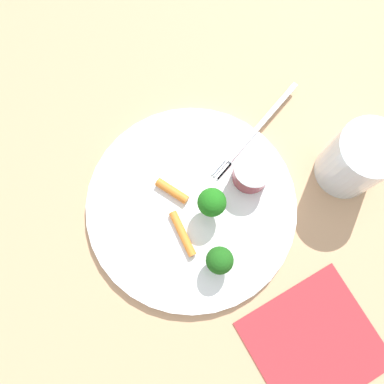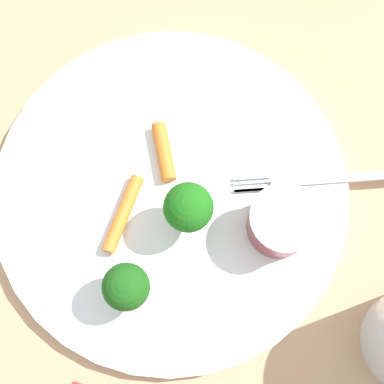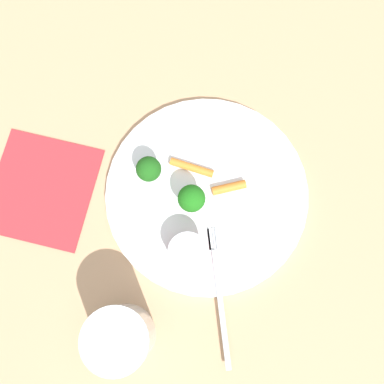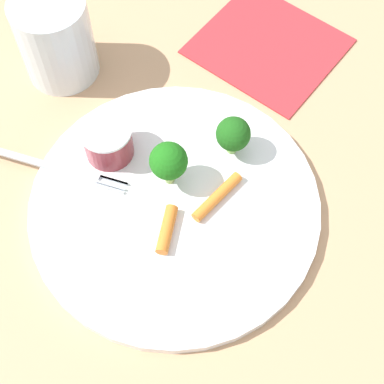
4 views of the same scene
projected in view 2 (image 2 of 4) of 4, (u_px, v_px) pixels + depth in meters
ground_plane at (171, 195)px, 0.44m from camera, size 2.40×2.40×0.00m
plate at (171, 193)px, 0.44m from camera, size 0.27×0.27×0.01m
sauce_cup at (281, 222)px, 0.40m from camera, size 0.05×0.05×0.04m
broccoli_floret_0 at (188, 208)px, 0.39m from camera, size 0.03×0.03×0.05m
broccoli_floret_1 at (126, 287)px, 0.38m from camera, size 0.03×0.03×0.04m
carrot_stick_0 at (164, 152)px, 0.43m from camera, size 0.05×0.02×0.01m
carrot_stick_1 at (123, 214)px, 0.42m from camera, size 0.06×0.03×0.01m
fork at (344, 178)px, 0.43m from camera, size 0.02×0.17×0.00m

